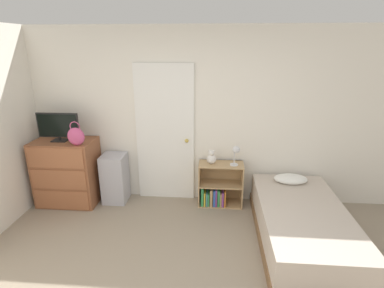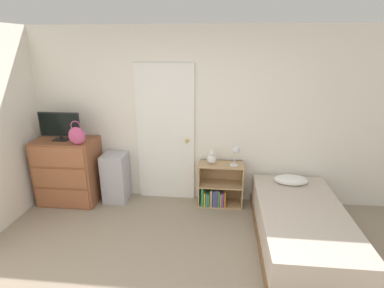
% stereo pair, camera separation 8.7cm
% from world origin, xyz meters
% --- Properties ---
extents(wall_back, '(10.00, 0.06, 2.55)m').
position_xyz_m(wall_back, '(0.00, 2.25, 1.27)').
color(wall_back, white).
rests_on(wall_back, ground_plane).
extents(door_closed, '(0.86, 0.09, 2.05)m').
position_xyz_m(door_closed, '(-0.44, 2.20, 1.03)').
color(door_closed, white).
rests_on(door_closed, ground_plane).
extents(dresser, '(0.86, 0.55, 0.98)m').
position_xyz_m(dresser, '(-1.87, 1.93, 0.49)').
color(dresser, brown).
rests_on(dresser, ground_plane).
extents(tv, '(0.60, 0.16, 0.41)m').
position_xyz_m(tv, '(-1.91, 1.92, 1.19)').
color(tv, black).
rests_on(tv, dresser).
extents(handbag, '(0.24, 0.10, 0.34)m').
position_xyz_m(handbag, '(-1.58, 1.75, 1.11)').
color(handbag, '#C64C7F').
rests_on(handbag, dresser).
extents(storage_bin, '(0.34, 0.36, 0.74)m').
position_xyz_m(storage_bin, '(-1.19, 2.02, 0.37)').
color(storage_bin, '#ADADB7').
rests_on(storage_bin, ground_plane).
extents(bookshelf, '(0.65, 0.32, 0.65)m').
position_xyz_m(bookshelf, '(0.36, 2.04, 0.25)').
color(bookshelf, tan).
rests_on(bookshelf, ground_plane).
extents(teddy_bear, '(0.14, 0.14, 0.21)m').
position_xyz_m(teddy_bear, '(0.26, 2.04, 0.74)').
color(teddy_bear, silver).
rests_on(teddy_bear, bookshelf).
extents(desk_lamp, '(0.13, 0.13, 0.30)m').
position_xyz_m(desk_lamp, '(0.60, 2.00, 0.86)').
color(desk_lamp, silver).
rests_on(desk_lamp, bookshelf).
extents(bed, '(1.02, 1.98, 0.56)m').
position_xyz_m(bed, '(1.37, 1.22, 0.23)').
color(bed, brown).
rests_on(bed, ground_plane).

